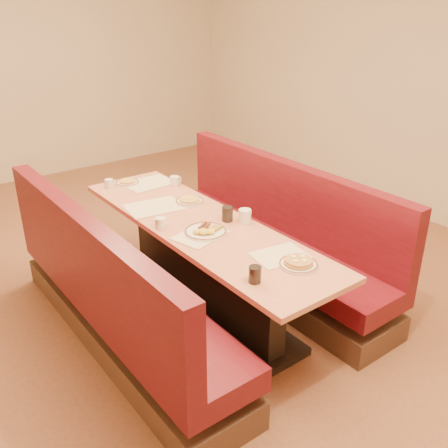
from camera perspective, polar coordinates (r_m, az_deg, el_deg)
ground at (r=4.08m, az=-2.51°, el=-9.54°), size 8.00×8.00×0.00m
room_envelope at (r=3.39m, az=-3.14°, el=18.57°), size 6.04×8.04×2.82m
diner_table at (r=3.88m, az=-2.61°, el=-4.96°), size 0.70×2.50×0.75m
booth_left at (r=3.58m, az=-12.37°, el=-8.54°), size 0.55×2.50×1.05m
booth_right at (r=4.29m, az=5.45°, el=-2.16°), size 0.55×2.50×1.05m
placemat_near_left at (r=3.52m, az=-2.74°, el=-1.27°), size 0.41×0.35×0.00m
placemat_near_right at (r=3.26m, az=6.41°, el=-3.59°), size 0.38×0.31×0.00m
placemat_far_left at (r=4.02m, az=-7.99°, el=1.95°), size 0.47×0.38×0.00m
placemat_far_right at (r=4.55m, az=-8.59°, el=4.64°), size 0.43×0.33×0.00m
pancake_plate at (r=3.16m, az=8.50°, el=-4.45°), size 0.25×0.25×0.06m
eggs_plate at (r=3.54m, az=-2.12°, el=-0.83°), size 0.31×0.31×0.06m
extra_plate_mid at (r=4.08m, az=-3.97°, el=2.67°), size 0.23×0.23×0.05m
extra_plate_far at (r=4.57m, az=-11.00°, el=4.72°), size 0.21×0.21×0.04m
coffee_mug_a at (r=3.70m, az=2.43°, el=0.97°), size 0.13×0.09×0.10m
coffee_mug_b at (r=3.64m, az=-7.26°, el=0.14°), size 0.11×0.08×0.08m
coffee_mug_c at (r=4.46m, az=-5.62°, el=4.94°), size 0.11×0.08×0.08m
coffee_mug_d at (r=4.50m, az=-12.98°, el=4.54°), size 0.10×0.07×0.08m
soda_tumbler_near at (r=2.94m, az=3.55°, el=-5.78°), size 0.08×0.08×0.10m
soda_tumbler_mid at (r=3.72m, az=0.39°, el=1.17°), size 0.08×0.08×0.11m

